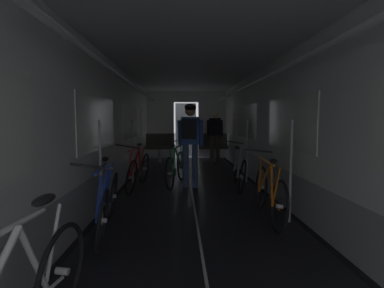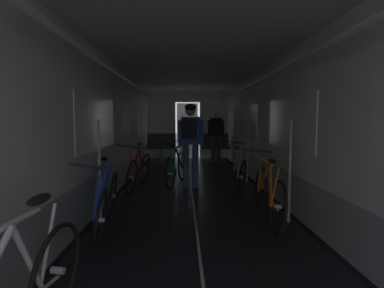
% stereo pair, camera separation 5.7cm
% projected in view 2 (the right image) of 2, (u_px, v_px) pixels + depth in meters
% --- Properties ---
extents(train_car_shell, '(3.14, 12.34, 2.57)m').
position_uv_depth(train_car_shell, '(192.00, 103.00, 5.32)').
color(train_car_shell, black).
rests_on(train_car_shell, ground).
extents(bench_seat_far_left, '(0.98, 0.51, 0.95)m').
position_uv_depth(bench_seat_far_left, '(161.00, 145.00, 9.84)').
color(bench_seat_far_left, gray).
rests_on(bench_seat_far_left, ground).
extents(bench_seat_far_right, '(0.98, 0.51, 0.95)m').
position_uv_depth(bench_seat_far_right, '(215.00, 145.00, 9.89)').
color(bench_seat_far_right, gray).
rests_on(bench_seat_far_right, ground).
extents(bicycle_silver, '(0.44, 1.70, 0.96)m').
position_uv_depth(bicycle_silver, '(239.00, 170.00, 5.96)').
color(bicycle_silver, black).
rests_on(bicycle_silver, ground).
extents(bicycle_red, '(0.51, 1.69, 0.96)m').
position_uv_depth(bicycle_red, '(139.00, 170.00, 5.94)').
color(bicycle_red, black).
rests_on(bicycle_red, ground).
extents(bicycle_blue, '(0.44, 1.69, 0.96)m').
position_uv_depth(bicycle_blue, '(106.00, 202.00, 3.62)').
color(bicycle_blue, black).
rests_on(bicycle_blue, ground).
extents(bicycle_orange, '(0.44, 1.69, 0.95)m').
position_uv_depth(bicycle_orange, '(268.00, 193.00, 4.09)').
color(bicycle_orange, black).
rests_on(bicycle_orange, ground).
extents(person_cyclist_aisle, '(0.56, 0.43, 1.73)m').
position_uv_depth(person_cyclist_aisle, '(190.00, 136.00, 5.99)').
color(person_cyclist_aisle, '#384C75').
rests_on(person_cyclist_aisle, ground).
extents(bicycle_green_in_aisle, '(0.57, 1.67, 0.94)m').
position_uv_depth(bicycle_green_in_aisle, '(176.00, 167.00, 6.29)').
color(bicycle_green_in_aisle, black).
rests_on(bicycle_green_in_aisle, ground).
extents(person_standing_near_bench, '(0.53, 0.23, 1.69)m').
position_uv_depth(person_standing_near_bench, '(216.00, 133.00, 9.49)').
color(person_standing_near_bench, brown).
rests_on(person_standing_near_bench, ground).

